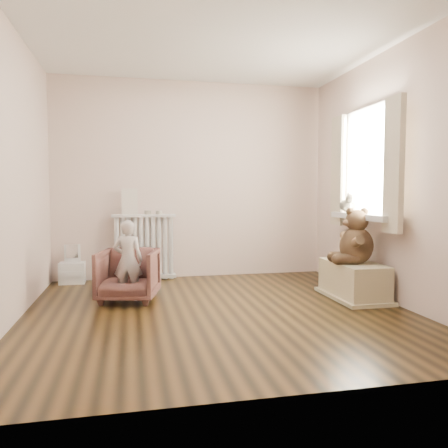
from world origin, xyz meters
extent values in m
cube|color=black|center=(0.00, 0.00, 0.00)|extent=(3.60, 3.60, 0.01)
cube|color=white|center=(0.00, 0.00, 2.60)|extent=(3.60, 3.60, 0.01)
cube|color=beige|center=(0.00, 1.80, 1.30)|extent=(3.60, 0.02, 2.60)
cube|color=beige|center=(0.00, -1.80, 1.30)|extent=(3.60, 0.02, 2.60)
cube|color=beige|center=(-1.80, 0.00, 1.30)|extent=(0.02, 3.60, 2.60)
cube|color=beige|center=(1.80, 0.00, 1.30)|extent=(0.02, 3.60, 2.60)
cube|color=white|center=(1.76, 0.30, 1.45)|extent=(0.03, 0.90, 1.10)
cube|color=silver|center=(1.67, 0.30, 0.87)|extent=(0.22, 1.10, 0.06)
cube|color=beige|center=(1.65, -0.27, 1.39)|extent=(0.06, 0.26, 1.30)
cube|color=beige|center=(1.65, 0.87, 1.39)|extent=(0.06, 0.26, 1.30)
cube|color=silver|center=(-0.64, 1.68, 0.39)|extent=(0.81, 0.15, 0.85)
cube|color=beige|center=(-0.82, 1.68, 1.02)|extent=(0.20, 0.02, 0.33)
cylinder|color=#A59E8C|center=(-0.59, 1.68, 0.88)|extent=(0.09, 0.09, 0.05)
cylinder|color=#A59E8C|center=(-0.45, 1.68, 0.88)|extent=(0.09, 0.09, 0.05)
cube|color=silver|center=(-1.53, 1.65, 0.28)|extent=(0.31, 0.22, 0.48)
imported|color=brown|center=(-0.84, 0.59, 0.27)|extent=(0.70, 0.71, 0.54)
imported|color=beige|center=(-0.84, 0.54, 0.43)|extent=(0.34, 0.26, 0.83)
cube|color=beige|center=(1.52, 0.21, 0.20)|extent=(0.43, 0.82, 0.39)
camera|label=1|loc=(-0.81, -4.02, 1.12)|focal=35.00mm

